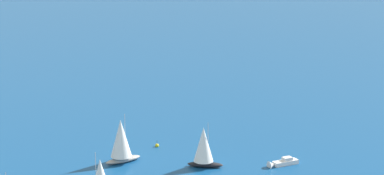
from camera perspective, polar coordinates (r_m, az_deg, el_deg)
name	(u,v)px	position (r m, az deg, el deg)	size (l,w,h in m)	color
sailboat_far_port	(121,141)	(174.65, -6.26, -4.69)	(7.75, 10.61, 13.44)	#9E9993
sailboat_offshore	(204,147)	(170.57, 1.04, -5.24)	(9.83, 6.74, 12.26)	black
motorboat_outer_ring_a	(282,163)	(174.93, 7.91, -6.59)	(6.99, 8.51, 2.56)	white
marker_buoy	(157,145)	(188.53, -3.10, -5.12)	(1.10, 1.10, 2.10)	yellow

